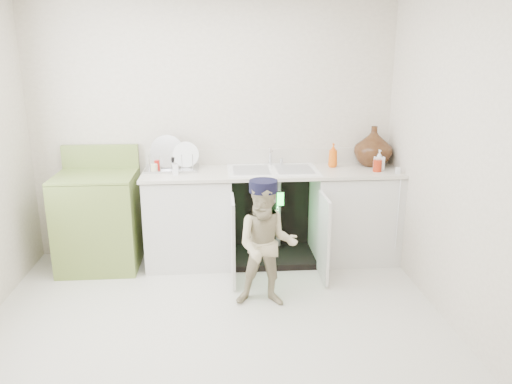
% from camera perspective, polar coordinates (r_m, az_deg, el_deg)
% --- Properties ---
extents(ground, '(3.50, 3.50, 0.00)m').
position_cam_1_polar(ground, '(3.90, -4.48, -14.86)').
color(ground, '#BAB4A4').
rests_on(ground, ground).
extents(room_shell, '(6.00, 5.50, 1.26)m').
position_cam_1_polar(room_shell, '(3.43, -4.93, 3.37)').
color(room_shell, beige).
rests_on(room_shell, ground).
extents(counter_run, '(2.44, 1.02, 1.29)m').
position_cam_1_polar(counter_run, '(4.84, 2.44, -2.23)').
color(counter_run, silver).
rests_on(counter_run, ground).
extents(avocado_stove, '(0.72, 0.65, 1.12)m').
position_cam_1_polar(avocado_stove, '(4.92, -17.52, -3.00)').
color(avocado_stove, olive).
rests_on(avocado_stove, ground).
extents(repair_worker, '(0.54, 0.79, 1.03)m').
position_cam_1_polar(repair_worker, '(3.95, 1.21, -5.97)').
color(repair_worker, '#C5B18D').
rests_on(repair_worker, ground).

